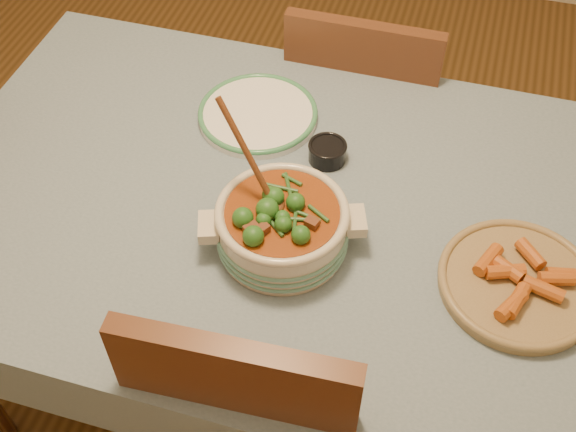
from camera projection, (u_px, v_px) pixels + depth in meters
The scene contains 7 objects.
floor at pixel (290, 367), 2.20m from camera, with size 4.50×4.50×0.00m, color #482F14.
dining_table at pixel (291, 229), 1.69m from camera, with size 1.68×1.08×0.76m.
stew_casserole at pixel (282, 223), 1.49m from camera, with size 0.35×0.34×0.33m.
white_plate at pixel (258, 114), 1.80m from camera, with size 0.38×0.38×0.03m.
condiment_bowl at pixel (327, 151), 1.69m from camera, with size 0.10×0.10×0.05m.
fried_plate at pixel (519, 281), 1.46m from camera, with size 0.37×0.37×0.05m.
chair_far at pixel (362, 113), 2.19m from camera, with size 0.42×0.42×0.90m.
Camera 1 is at (0.29, -1.03, 1.97)m, focal length 45.00 mm.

